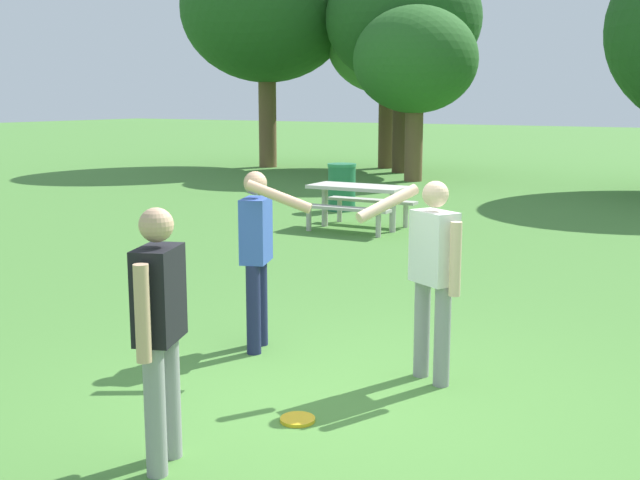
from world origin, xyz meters
TOP-DOWN VIEW (x-y plane):
  - ground_plane at (0.00, 0.00)m, footprint 120.00×120.00m
  - person_thrower at (-0.39, -1.55)m, footprint 0.34×0.57m
  - person_catcher at (-1.25, 0.66)m, footprint 0.80×0.58m
  - person_bystander at (0.43, 0.71)m, footprint 0.81×0.58m
  - frisbee at (-0.05, -0.54)m, footprint 0.25×0.25m
  - picnic_table_near at (-3.68, 7.06)m, footprint 1.76×1.49m
  - trash_can_further_along at (-5.07, 8.93)m, footprint 0.59×0.59m
  - tree_tall_left at (-12.26, 16.63)m, footprint 5.54×5.54m
  - tree_broad_center at (-8.71, 18.28)m, footprint 3.91×3.91m
  - tree_far_right at (-7.61, 17.09)m, footprint 4.66×4.66m
  - tree_slender_mid at (-6.24, 15.00)m, footprint 3.38×3.38m

SIDE VIEW (x-z plane):
  - ground_plane at x=0.00m, z-range 0.00..0.00m
  - frisbee at x=-0.05m, z-range 0.00..0.03m
  - trash_can_further_along at x=-5.07m, z-range 0.00..0.96m
  - picnic_table_near at x=-3.68m, z-range 0.18..0.95m
  - person_thrower at x=-0.39m, z-range 0.12..1.76m
  - person_catcher at x=-1.25m, z-range 0.14..1.78m
  - person_bystander at x=0.43m, z-range 0.14..1.78m
  - tree_slender_mid at x=-6.24m, z-range 0.89..5.61m
  - tree_broad_center at x=-8.71m, z-range 1.15..6.85m
  - tree_far_right at x=-7.61m, z-range 1.27..7.85m
  - tree_tall_left at x=-12.26m, z-range 1.35..8.82m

